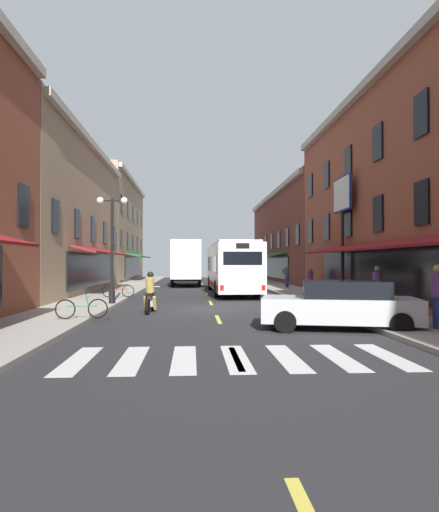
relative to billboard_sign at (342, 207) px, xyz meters
name	(u,v)px	position (x,y,z in m)	size (l,w,h in m)	color
ground_plane	(214,310)	(-7.05, -3.84, -5.01)	(34.80, 80.00, 0.10)	#28282B
lane_centre_dashes	(214,310)	(-7.05, -4.09, -4.95)	(0.14, 73.90, 0.01)	#DBCC4C
crosswalk_near	(236,358)	(-7.05, -13.84, -4.95)	(7.10, 2.80, 0.01)	silver
sidewalk_left	(76,308)	(-12.95, -3.84, -4.89)	(3.00, 80.00, 0.14)	#A39E93
sidewalk_right	(346,307)	(-1.15, -3.84, -4.89)	(3.00, 80.00, 0.14)	#A39E93
billboard_sign	(342,207)	(0.00, 0.00, 0.00)	(0.40, 2.55, 6.44)	black
transit_bus	(231,267)	(-5.41, 5.84, -3.25)	(2.75, 11.73, 3.26)	white
box_truck	(186,263)	(-8.46, 15.04, -2.99)	(2.50, 7.43, 3.82)	white
sedan_near	(188,274)	(-8.38, 25.89, -4.25)	(2.05, 4.51, 1.39)	maroon
sedan_mid	(340,305)	(-3.49, -10.00, -4.21)	(4.89, 2.85, 1.48)	silver
motorcycle_rider	(150,295)	(-9.67, -5.06, -4.25)	(0.62, 2.07, 1.66)	black
bicycle_near	(118,291)	(-11.97, 1.28, -4.45)	(1.71, 0.48, 0.91)	black
bicycle_mid	(82,308)	(-11.69, -8.01, -4.45)	(1.70, 0.48, 0.91)	black
pedestrian_near	(287,275)	(-0.81, 10.34, -3.89)	(0.52, 0.45, 1.74)	navy
pedestrian_mid	(377,287)	(-0.63, -5.97, -3.91)	(0.36, 0.36, 1.76)	maroon
pedestrian_far	(438,295)	(-0.95, -10.90, -3.86)	(0.36, 0.36, 1.83)	navy
pedestrian_rear	(310,279)	(-0.44, 4.89, -4.00)	(0.36, 0.36, 1.59)	#4C4C51
street_lamp_twin	(112,244)	(-11.69, -2.34, -2.08)	(1.42, 0.32, 4.92)	black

